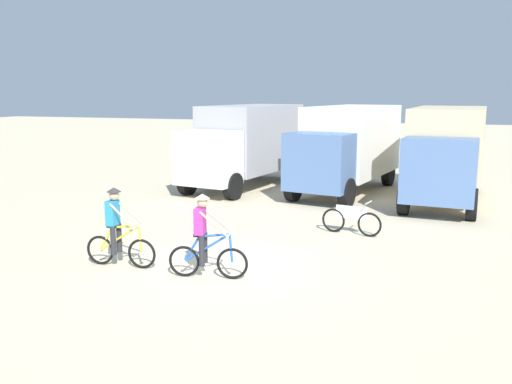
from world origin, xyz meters
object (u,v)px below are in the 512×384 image
Objects in this scene: box_truck_white_box at (348,145)px; bicycle_spare at (351,220)px; cyclist_cowboy_hat at (205,239)px; box_truck_tan_camper at (446,150)px; cyclist_orange_shirt at (117,230)px; box_truck_grey_hauler at (245,142)px.

bicycle_spare is at bearing -79.50° from box_truck_white_box.
bicycle_spare is (2.39, 4.57, -0.45)m from cyclist_cowboy_hat.
box_truck_tan_camper is 12.39m from cyclist_orange_shirt.
box_truck_white_box is at bearing 167.47° from box_truck_tan_camper.
box_truck_tan_camper is (7.86, -0.72, 0.00)m from box_truck_grey_hauler.
cyclist_orange_shirt reaches higher than bicycle_spare.
box_truck_grey_hauler is 1.00× the size of box_truck_white_box.
box_truck_grey_hauler is 8.49m from bicycle_spare.
cyclist_orange_shirt is (-3.37, -10.96, -1.03)m from box_truck_white_box.
box_truck_white_box is 11.52m from cyclist_orange_shirt.
box_truck_tan_camper is at bearing 55.34° from cyclist_orange_shirt.
box_truck_tan_camper is 6.34m from bicycle_spare.
cyclist_orange_shirt is at bearing -135.48° from bicycle_spare.
cyclist_orange_shirt is (0.84, -10.87, -1.03)m from box_truck_grey_hauler.
box_truck_grey_hauler reaches higher than cyclist_cowboy_hat.
box_truck_grey_hauler and box_truck_white_box have the same top height.
box_truck_white_box and box_truck_tan_camper have the same top height.
bicycle_spare is at bearing 62.42° from cyclist_cowboy_hat.
box_truck_grey_hauler is 7.89m from box_truck_tan_camper.
cyclist_orange_shirt is 1.00× the size of cyclist_cowboy_hat.
bicycle_spare is at bearing -113.40° from box_truck_tan_camper.
cyclist_cowboy_hat is at bearing -96.15° from box_truck_white_box.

